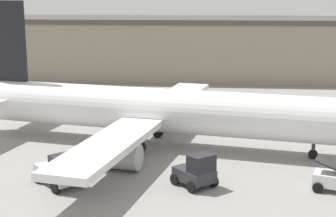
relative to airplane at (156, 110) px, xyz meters
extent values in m
plane|color=gray|center=(1.02, -0.20, -3.02)|extent=(400.00, 400.00, 0.00)
cube|color=gray|center=(12.03, 38.09, 1.09)|extent=(91.56, 17.21, 8.22)
cube|color=#47423D|center=(12.03, 38.09, 5.55)|extent=(91.56, 17.56, 0.70)
cylinder|color=silver|center=(1.02, -0.20, 0.01)|extent=(32.16, 9.77, 3.57)
cube|color=silver|center=(1.14, 8.60, -0.61)|extent=(5.97, 14.13, 0.50)
cube|color=silver|center=(-2.25, -8.38, -0.61)|extent=(5.97, 14.13, 0.50)
cylinder|color=#ADADB2|center=(0.73, 6.58, -1.97)|extent=(3.23, 2.44, 1.91)
cylinder|color=#ADADB2|center=(-1.84, -6.36, -1.97)|extent=(3.23, 2.44, 1.91)
cube|color=black|center=(-14.01, 2.79, 5.29)|extent=(4.86, 1.31, 6.98)
cube|color=silver|center=(-13.24, 6.64, 0.37)|extent=(3.99, 4.83, 0.24)
cylinder|color=#38383D|center=(12.34, -2.46, -2.40)|extent=(0.28, 0.28, 1.24)
cylinder|color=black|center=(12.34, -2.46, -2.67)|extent=(0.75, 0.48, 0.70)
cylinder|color=#38383D|center=(-1.01, -2.17, -2.40)|extent=(0.28, 0.28, 1.24)
cylinder|color=black|center=(-1.01, -2.17, -2.57)|extent=(0.95, 0.52, 0.90)
cylinder|color=#38383D|center=(-0.10, 2.39, -2.40)|extent=(0.28, 0.28, 1.24)
cylinder|color=black|center=(-0.10, 2.39, -2.57)|extent=(0.95, 0.52, 0.90)
cube|color=#2D2D33|center=(3.54, -8.97, -2.25)|extent=(3.03, 3.09, 0.79)
cube|color=black|center=(4.01, -9.49, -1.28)|extent=(1.96, 1.92, 1.13)
cylinder|color=black|center=(3.45, -10.23, -2.64)|extent=(0.71, 0.74, 0.75)
cylinder|color=black|center=(4.81, -9.02, -2.64)|extent=(0.71, 0.74, 0.75)
cylinder|color=black|center=(2.28, -8.92, -2.64)|extent=(0.71, 0.74, 0.75)
cylinder|color=black|center=(3.63, -7.71, -2.64)|extent=(0.71, 0.74, 0.75)
cube|color=silver|center=(12.51, -9.12, -2.27)|extent=(2.98, 2.30, 0.82)
cube|color=#333333|center=(12.06, -8.97, -1.26)|extent=(1.90, 1.54, 0.65)
cylinder|color=black|center=(11.39, -9.54, -2.68)|extent=(0.73, 0.49, 0.68)
cylinder|color=black|center=(11.89, -8.10, -2.68)|extent=(0.73, 0.49, 0.68)
cube|color=#B2B2B7|center=(-5.36, -9.60, -2.22)|extent=(3.84, 3.81, 0.75)
cube|color=black|center=(-4.64, -10.30, -1.31)|extent=(2.28, 2.28, 1.08)
cylinder|color=black|center=(-5.10, -11.13, -2.60)|extent=(0.79, 0.78, 0.83)
cylinder|color=black|center=(-3.83, -9.82, -2.60)|extent=(0.79, 0.78, 0.83)
cylinder|color=black|center=(-6.90, -9.38, -2.60)|extent=(0.79, 0.78, 0.83)
cylinder|color=black|center=(-5.62, -8.07, -2.60)|extent=(0.79, 0.78, 0.83)
camera|label=1|loc=(4.75, -40.85, 9.22)|focal=55.00mm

